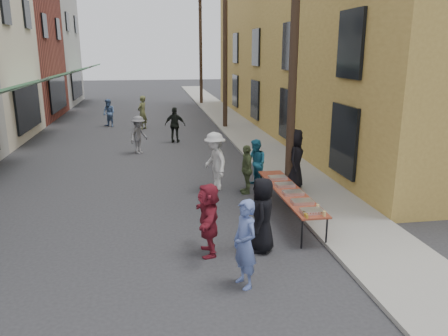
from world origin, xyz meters
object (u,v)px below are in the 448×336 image
object	(u,v)px
serving_table	(289,192)
server	(294,159)
utility_pole_far	(201,49)
guest_front_a	(262,215)
utility_pole_near	(294,44)
catering_tray_sausage	(312,211)
utility_pole_mid	(225,47)
guest_front_c	(256,163)

from	to	relation	value
serving_table	server	bearing A→B (deg)	69.00
utility_pole_far	guest_front_a	bearing A→B (deg)	-93.82
utility_pole_far	utility_pole_near	bearing A→B (deg)	-90.00
guest_front_a	utility_pole_near	bearing A→B (deg)	171.26
serving_table	catering_tray_sausage	size ratio (longest dim) A/B	8.00
utility_pole_mid	catering_tray_sausage	bearing A→B (deg)	-92.43
utility_pole_far	guest_front_c	world-z (taller)	utility_pole_far
guest_front_a	guest_front_c	size ratio (longest dim) A/B	1.07
serving_table	guest_front_a	distance (m)	2.18
utility_pole_far	serving_table	bearing A→B (deg)	-91.47
catering_tray_sausage	utility_pole_far	bearing A→B (deg)	88.62
server	utility_pole_mid	bearing A→B (deg)	25.01
utility_pole_mid	server	world-z (taller)	utility_pole_mid
utility_pole_far	catering_tray_sausage	world-z (taller)	utility_pole_far
utility_pole_mid	utility_pole_far	distance (m)	12.00
server	serving_table	bearing A→B (deg)	-176.82
utility_pole_near	serving_table	distance (m)	4.40
serving_table	guest_front_c	bearing A→B (deg)	94.67
guest_front_a	guest_front_c	distance (m)	4.74
utility_pole_far	utility_pole_mid	bearing A→B (deg)	-90.00
utility_pole_far	server	xyz separation A→B (m)	(0.17, -23.94, -3.46)
guest_front_a	guest_front_c	world-z (taller)	guest_front_a
utility_pole_far	serving_table	xyz separation A→B (m)	(-0.67, -26.13, -3.79)
utility_pole_far	serving_table	world-z (taller)	utility_pole_far
serving_table	guest_front_c	world-z (taller)	guest_front_c
utility_pole_mid	server	distance (m)	12.43
serving_table	catering_tray_sausage	distance (m)	1.65
utility_pole_far	guest_front_a	world-z (taller)	utility_pole_far
utility_pole_near	utility_pole_far	bearing A→B (deg)	90.00
catering_tray_sausage	server	size ratio (longest dim) A/B	0.26
utility_pole_far	catering_tray_sausage	size ratio (longest dim) A/B	18.00
guest_front_a	catering_tray_sausage	bearing A→B (deg)	114.38
guest_front_c	catering_tray_sausage	bearing A→B (deg)	-12.91
utility_pole_far	guest_front_a	distance (m)	28.24
utility_pole_far	serving_table	size ratio (longest dim) A/B	2.25
guest_front_c	server	world-z (taller)	server
utility_pole_mid	server	bearing A→B (deg)	-89.17
utility_pole_near	server	distance (m)	3.46
serving_table	catering_tray_sausage	xyz separation A→B (m)	(0.00, -1.65, 0.08)
utility_pole_near	utility_pole_mid	xyz separation A→B (m)	(0.00, 12.00, 0.00)
utility_pole_near	catering_tray_sausage	size ratio (longest dim) A/B	18.00
serving_table	guest_front_c	xyz separation A→B (m)	(-0.23, 2.82, 0.07)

